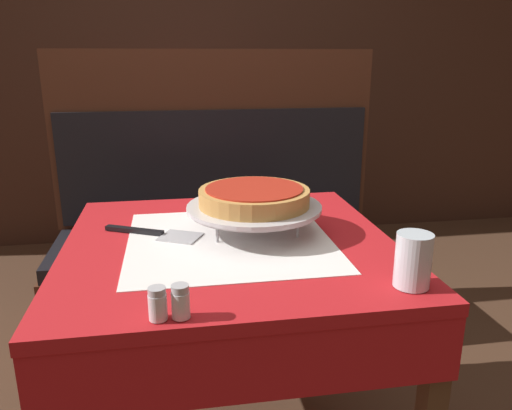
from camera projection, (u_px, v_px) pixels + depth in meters
The scene contains 11 objects.
dining_table_front at pixel (230, 276), 1.36m from camera, with size 0.86×0.86×0.74m.
dining_table_rear at pixel (197, 164), 2.87m from camera, with size 0.67×0.67×0.73m.
booth_bench at pixel (221, 256), 2.26m from camera, with size 1.45×0.53×1.24m.
back_wall_panel at pixel (191, 58), 3.19m from camera, with size 6.00×0.04×2.40m, color #3D2319.
pizza_pan_stand at pixel (254, 209), 1.37m from camera, with size 0.37×0.37×0.08m.
deep_dish_pizza at pixel (254, 196), 1.36m from camera, with size 0.30×0.30×0.05m.
pizza_server at pixel (155, 233), 1.37m from camera, with size 0.27×0.17×0.01m.
water_glass_near at pixel (413, 260), 1.05m from camera, with size 0.08×0.08×0.12m.
salt_shaker at pixel (158, 304), 0.92m from camera, with size 0.04×0.04×0.06m.
pepper_shaker at pixel (181, 302), 0.93m from camera, with size 0.04×0.04×0.07m.
condiment_caddy at pixel (199, 134), 2.91m from camera, with size 0.13×0.13×0.18m.
Camera 1 is at (-0.14, -1.24, 1.21)m, focal length 35.00 mm.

